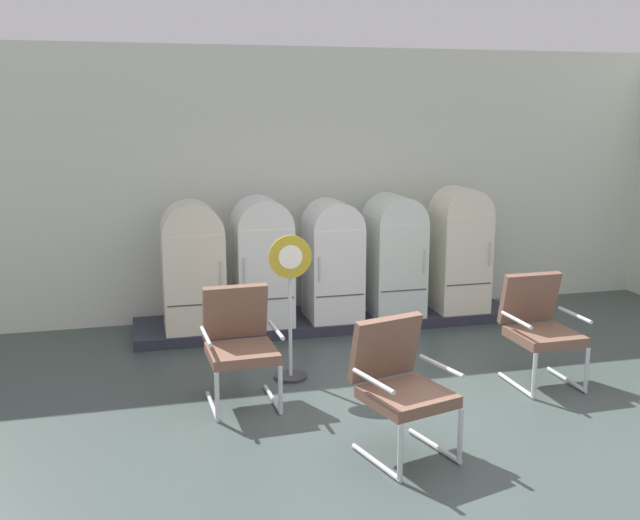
% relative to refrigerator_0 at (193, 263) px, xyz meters
% --- Properties ---
extents(ground, '(12.00, 10.00, 0.05)m').
position_rel_refrigerator_0_xyz_m(ground, '(1.60, -2.88, -0.91)').
color(ground, '#3A4643').
extents(back_wall, '(11.76, 0.12, 3.29)m').
position_rel_refrigerator_0_xyz_m(back_wall, '(1.60, 0.78, 0.78)').
color(back_wall, silver).
rests_on(back_wall, ground).
extents(display_plinth, '(4.57, 0.95, 0.12)m').
position_rel_refrigerator_0_xyz_m(display_plinth, '(1.60, 0.14, -0.82)').
color(display_plinth, '#282937').
rests_on(display_plinth, ground).
extents(refrigerator_0, '(0.67, 0.61, 1.45)m').
position_rel_refrigerator_0_xyz_m(refrigerator_0, '(0.00, 0.00, 0.00)').
color(refrigerator_0, silver).
rests_on(refrigerator_0, display_plinth).
extents(refrigerator_1, '(0.64, 0.69, 1.46)m').
position_rel_refrigerator_0_xyz_m(refrigerator_1, '(0.79, 0.04, 0.01)').
color(refrigerator_1, white).
rests_on(refrigerator_1, display_plinth).
extents(refrigerator_2, '(0.61, 0.68, 1.40)m').
position_rel_refrigerator_0_xyz_m(refrigerator_2, '(1.63, 0.03, -0.02)').
color(refrigerator_2, white).
rests_on(refrigerator_2, display_plinth).
extents(refrigerator_3, '(0.61, 0.72, 1.44)m').
position_rel_refrigerator_0_xyz_m(refrigerator_3, '(2.40, 0.05, 0.00)').
color(refrigerator_3, silver).
rests_on(refrigerator_3, display_plinth).
extents(refrigerator_4, '(0.62, 0.61, 1.51)m').
position_rel_refrigerator_0_xyz_m(refrigerator_4, '(3.23, -0.00, 0.04)').
color(refrigerator_4, silver).
rests_on(refrigerator_4, display_plinth).
extents(armchair_left, '(0.67, 0.72, 1.03)m').
position_rel_refrigerator_0_xyz_m(armchair_left, '(0.24, -1.90, -0.31)').
color(armchair_left, silver).
rests_on(armchair_left, ground).
extents(armchair_right, '(0.66, 0.71, 1.03)m').
position_rel_refrigerator_0_xyz_m(armchair_right, '(3.06, -2.13, -0.31)').
color(armchair_right, silver).
rests_on(armchair_right, ground).
extents(armchair_center, '(0.76, 0.83, 1.03)m').
position_rel_refrigerator_0_xyz_m(armchair_center, '(1.26, -3.17, -0.31)').
color(armchair_center, silver).
rests_on(armchair_center, ground).
extents(sign_stand, '(0.41, 0.32, 1.42)m').
position_rel_refrigerator_0_xyz_m(sign_stand, '(0.79, -1.49, -0.23)').
color(sign_stand, '#2D2D30').
rests_on(sign_stand, ground).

